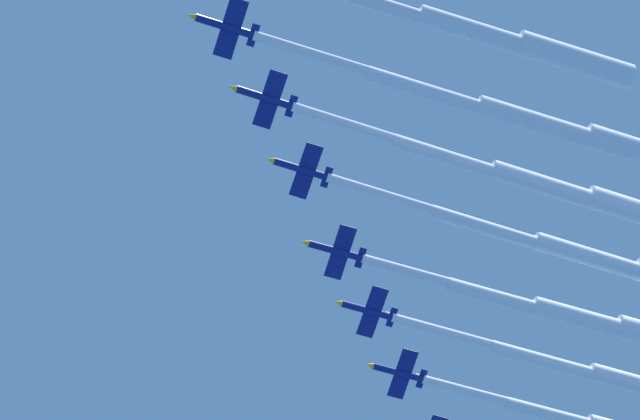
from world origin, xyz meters
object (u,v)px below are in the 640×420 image
object	(u,v)px
jet_port_inner	(547,124)
jet_starboard_mid	(585,318)
jet_starboard_inner	(552,187)
jet_port_mid	(599,259)
jet_lead	(480,32)

from	to	relation	value
jet_port_inner	jet_starboard_mid	world-z (taller)	jet_starboard_mid
jet_starboard_inner	jet_port_mid	bearing A→B (deg)	-171.14
jet_starboard_inner	jet_starboard_mid	bearing A→B (deg)	-155.72
jet_lead	jet_starboard_inner	bearing A→B (deg)	-164.41
jet_port_mid	jet_starboard_inner	bearing A→B (deg)	8.86
jet_lead	jet_starboard_mid	size ratio (longest dim) A/B	1.04
jet_lead	jet_port_inner	xyz separation A→B (m)	(-17.80, -1.62, -0.22)
jet_port_inner	jet_port_mid	distance (m)	27.88
jet_starboard_inner	jet_starboard_mid	size ratio (longest dim) A/B	1.11
jet_lead	jet_starboard_inner	world-z (taller)	jet_starboard_inner
jet_port_inner	jet_starboard_mid	bearing A→B (deg)	-153.48
jet_starboard_inner	jet_starboard_mid	xyz separation A→B (m)	(-21.48, -9.69, -2.40)
jet_port_mid	jet_starboard_mid	xyz separation A→B (m)	(-5.68, -7.23, -3.13)
jet_starboard_inner	jet_port_mid	distance (m)	16.00
jet_port_inner	jet_starboard_inner	size ratio (longest dim) A/B	1.05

